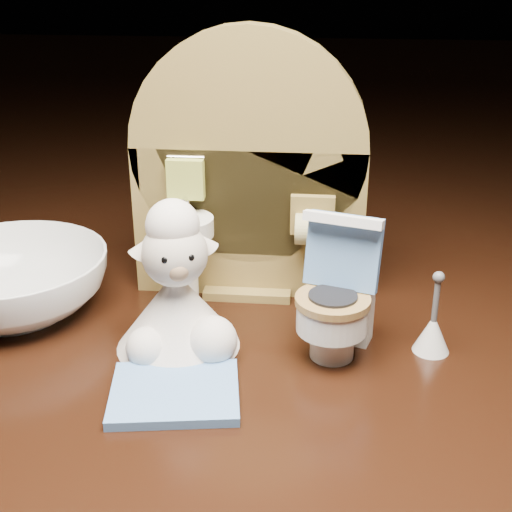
{
  "coord_description": "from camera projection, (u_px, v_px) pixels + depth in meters",
  "views": [
    {
      "loc": [
        0.04,
        -0.31,
        0.19
      ],
      "look_at": [
        0.01,
        0.01,
        0.05
      ],
      "focal_mm": 50.0,
      "sensor_mm": 36.0,
      "label": 1
    }
  ],
  "objects": [
    {
      "name": "toilet_brush",
      "position": [
        433.0,
        331.0,
        0.35
      ],
      "size": [
        0.02,
        0.02,
        0.04
      ],
      "color": "white",
      "rests_on": "ground"
    },
    {
      "name": "ceramic_bowl",
      "position": [
        11.0,
        283.0,
        0.39
      ],
      "size": [
        0.14,
        0.14,
        0.03
      ],
      "primitive_type": "imported",
      "rotation": [
        0.0,
        0.0,
        -0.36
      ],
      "color": "white",
      "rests_on": "ground"
    },
    {
      "name": "backdrop_panel",
      "position": [
        247.0,
        183.0,
        0.39
      ],
      "size": [
        0.13,
        0.05,
        0.15
      ],
      "color": "olive",
      "rests_on": "ground"
    },
    {
      "name": "plush_lamb",
      "position": [
        177.0,
        299.0,
        0.35
      ],
      "size": [
        0.06,
        0.06,
        0.08
      ],
      "rotation": [
        0.0,
        0.0,
        0.33
      ],
      "color": "white",
      "rests_on": "ground"
    },
    {
      "name": "toy_toilet",
      "position": [
        338.0,
        303.0,
        0.35
      ],
      "size": [
        0.04,
        0.05,
        0.07
      ],
      "rotation": [
        0.0,
        0.0,
        -0.29
      ],
      "color": "white",
      "rests_on": "ground"
    },
    {
      "name": "bath_mat",
      "position": [
        175.0,
        393.0,
        0.32
      ],
      "size": [
        0.06,
        0.06,
        0.0
      ],
      "primitive_type": "cube",
      "rotation": [
        0.0,
        0.0,
        0.15
      ],
      "color": "#5C8AC7",
      "rests_on": "ground"
    }
  ]
}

